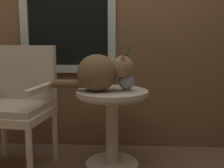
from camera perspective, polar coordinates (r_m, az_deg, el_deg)
name	(u,v)px	position (r m, az deg, el deg)	size (l,w,h in m)	color
back_wall	(98,9)	(2.56, -3.06, 15.56)	(4.00, 0.07, 2.60)	brown
wicker_side_table	(112,114)	(2.14, 0.00, -6.43)	(0.57, 0.57, 0.63)	beige
wicker_chair	(18,100)	(2.25, -19.33, -3.29)	(0.58, 0.56, 0.97)	beige
cat	(100,72)	(2.05, -2.53, 2.53)	(0.63, 0.28, 0.29)	brown
pewter_vase_with_ivy	(126,78)	(2.07, 3.09, 1.22)	(0.13, 0.13, 0.34)	gray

